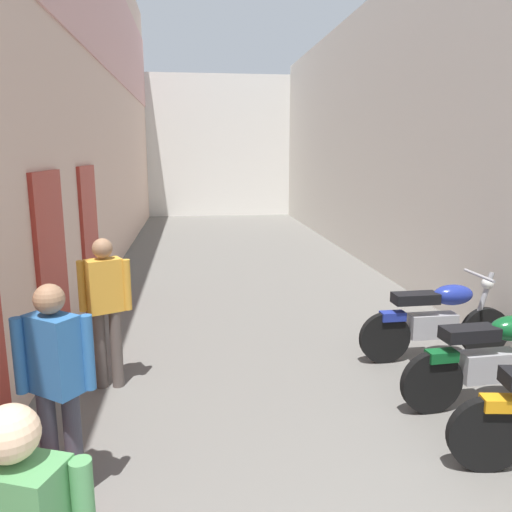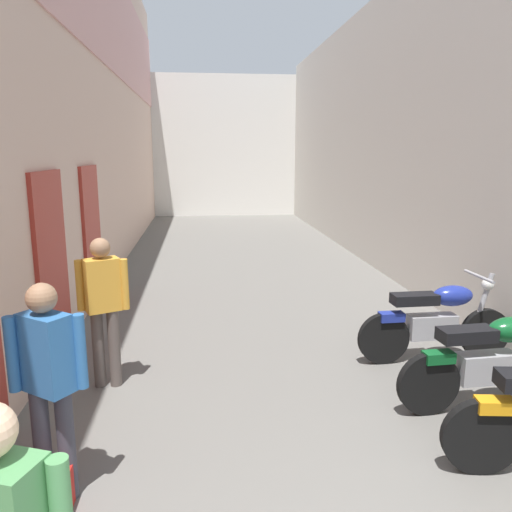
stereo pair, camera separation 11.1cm
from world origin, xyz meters
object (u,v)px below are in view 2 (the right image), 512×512
motorcycle_third (493,359)px  plastic_crate (36,497)px  motorcycle_fourth (437,320)px  pedestrian_mid_alley (48,377)px  pedestrian_further_down (103,301)px

motorcycle_third → plastic_crate: (-3.83, -1.04, -0.36)m
motorcycle_fourth → pedestrian_mid_alley: 4.27m
motorcycle_third → pedestrian_further_down: 3.82m
motorcycle_third → pedestrian_mid_alley: 3.86m
pedestrian_mid_alley → pedestrian_further_down: bearing=88.6°
motorcycle_third → pedestrian_mid_alley: bearing=-166.9°
pedestrian_mid_alley → plastic_crate: size_ratio=3.57×
motorcycle_fourth → plastic_crate: 4.43m
plastic_crate → motorcycle_fourth: bearing=29.7°
motorcycle_third → motorcycle_fourth: (0.00, 1.14, 0.00)m
pedestrian_mid_alley → pedestrian_further_down: (0.04, 1.76, 0.00)m
motorcycle_third → pedestrian_further_down: pedestrian_further_down is taller
pedestrian_further_down → motorcycle_fourth: bearing=3.9°
motorcycle_third → pedestrian_further_down: (-3.70, 0.89, 0.42)m
motorcycle_fourth → pedestrian_mid_alley: pedestrian_mid_alley is taller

